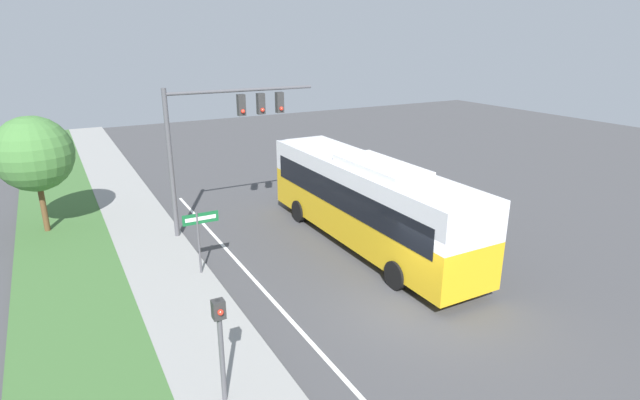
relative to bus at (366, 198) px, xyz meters
The scene contains 8 objects.
ground_plane 5.70m from the bus, 108.42° to the right, with size 80.00×80.00×0.00m, color #424244.
sidewalk 9.57m from the bus, 147.32° to the right, with size 2.80×80.00×0.12m.
lane_divider_near 7.59m from the bus, 136.26° to the right, with size 0.14×30.00×0.01m.
bus is the anchor object (origin of this frame).
signal_gantry 6.82m from the bus, 135.07° to the left, with size 6.61×0.41×6.37m.
pedestrian_signal 10.41m from the bus, 142.23° to the right, with size 0.28×0.34×2.76m.
street_sign 6.79m from the bus, behind, with size 1.29×0.08×2.44m.
roadside_tree 14.12m from the bus, 145.97° to the left, with size 3.20×3.20×5.07m.
Camera 1 is at (-9.25, -10.94, 8.33)m, focal length 28.00 mm.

